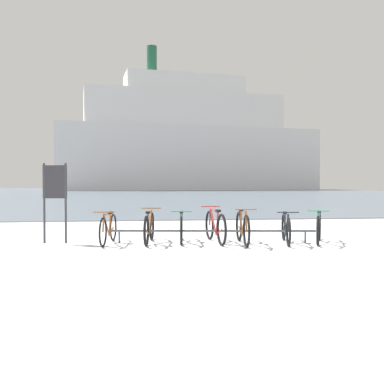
{
  "coord_description": "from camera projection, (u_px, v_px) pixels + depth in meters",
  "views": [
    {
      "loc": [
        -2.15,
        -5.92,
        1.36
      ],
      "look_at": [
        -0.69,
        6.09,
        1.12
      ],
      "focal_mm": 40.87,
      "sensor_mm": 36.0,
      "label": 1
    }
  ],
  "objects": [
    {
      "name": "bicycle_3",
      "position": [
        215.0,
        227.0,
        9.97
      ],
      "size": [
        0.46,
        1.79,
        0.82
      ],
      "color": "black",
      "rests_on": "ground"
    },
    {
      "name": "ferry_ship",
      "position": [
        188.0,
        143.0,
        87.8
      ],
      "size": [
        53.11,
        18.08,
        28.2
      ],
      "color": "white",
      "rests_on": "ground"
    },
    {
      "name": "bicycle_5",
      "position": [
        286.0,
        228.0,
        9.85
      ],
      "size": [
        0.55,
        1.66,
        0.74
      ],
      "color": "black",
      "rests_on": "ground"
    },
    {
      "name": "bicycle_4",
      "position": [
        243.0,
        228.0,
        9.73
      ],
      "size": [
        0.46,
        1.71,
        0.81
      ],
      "color": "black",
      "rests_on": "ground"
    },
    {
      "name": "bicycle_1",
      "position": [
        149.0,
        228.0,
        9.89
      ],
      "size": [
        0.46,
        1.68,
        0.78
      ],
      "color": "black",
      "rests_on": "ground"
    },
    {
      "name": "bicycle_6",
      "position": [
        319.0,
        228.0,
        9.92
      ],
      "size": [
        0.77,
        1.54,
        0.77
      ],
      "color": "black",
      "rests_on": "ground"
    },
    {
      "name": "bicycle_2",
      "position": [
        181.0,
        228.0,
        10.02
      ],
      "size": [
        0.46,
        1.63,
        0.75
      ],
      "color": "black",
      "rests_on": "ground"
    },
    {
      "name": "bike_rack",
      "position": [
        212.0,
        231.0,
        9.88
      ],
      "size": [
        4.65,
        0.66,
        0.31
      ],
      "color": "#4C5156",
      "rests_on": "ground"
    },
    {
      "name": "ground",
      "position": [
        155.0,
        193.0,
        59.66
      ],
      "size": [
        80.0,
        132.0,
        0.08
      ],
      "color": "silver"
    },
    {
      "name": "bicycle_0",
      "position": [
        108.0,
        229.0,
        9.79
      ],
      "size": [
        0.46,
        1.65,
        0.75
      ],
      "color": "black",
      "rests_on": "ground"
    },
    {
      "name": "info_sign",
      "position": [
        55.0,
        189.0,
        9.88
      ],
      "size": [
        0.55,
        0.14,
        1.82
      ],
      "color": "#33383D",
      "rests_on": "ground"
    }
  ]
}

